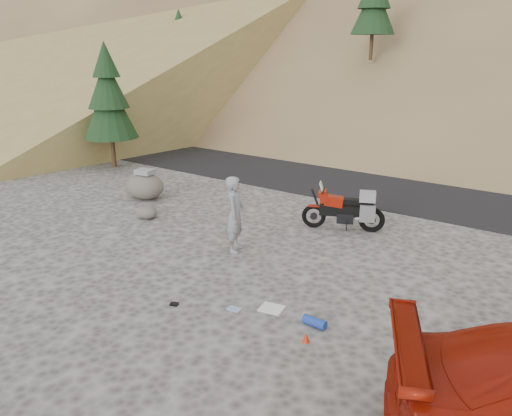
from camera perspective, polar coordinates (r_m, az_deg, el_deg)
The scene contains 13 objects.
ground at distance 11.42m, azimuth 1.90°, elevation -7.07°, with size 140.00×140.00×0.00m, color #464340.
road at distance 19.14m, azimuth 17.11°, elevation 2.60°, with size 120.00×7.00×0.05m, color black.
conifer_verge at distance 21.34m, azimuth -16.53°, elevation 12.11°, with size 2.20×2.20×5.04m.
motorcycle at distance 13.83m, azimuth 10.37°, elevation -0.23°, with size 2.12×1.17×1.35m.
man at distance 12.45m, azimuth -2.32°, elevation -4.86°, with size 0.69×0.45×1.89m, color gray.
boulder at distance 16.87m, azimuth -12.50°, elevation 2.51°, with size 1.33×1.15×1.02m.
small_rock at distance 14.99m, azimuth -12.29°, elevation -0.48°, with size 0.76×0.72×0.37m.
gear_white_cloth at distance 9.85m, azimuth 1.81°, elevation -11.40°, with size 0.45×0.40×0.01m, color white.
gear_blue_mat at distance 9.32m, azimuth 6.72°, elevation -12.82°, with size 0.18×0.18×0.44m, color #1A38A0.
gear_bottle at distance 8.65m, azimuth 16.32°, elevation -15.94°, with size 0.08×0.08×0.23m, color #1A38A0.
gear_funnel at distance 8.88m, azimuth 5.74°, elevation -14.50°, with size 0.13×0.13×0.17m, color red.
gear_glove_a at distance 10.09m, azimuth -9.34°, elevation -10.78°, with size 0.15×0.11×0.04m, color black.
gear_blue_cloth at distance 9.84m, azimuth -2.50°, elevation -11.46°, with size 0.26×0.19×0.01m, color #83A4CB.
Camera 1 is at (5.72, -8.61, 4.86)m, focal length 35.00 mm.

